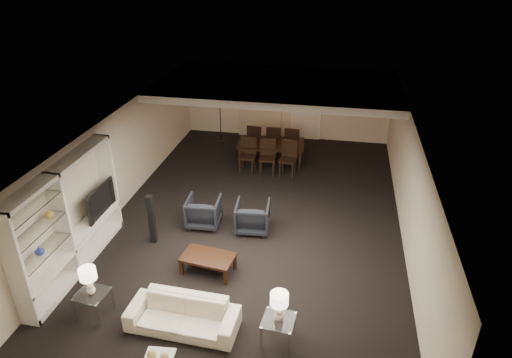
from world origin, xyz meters
The scene contains 34 objects.
floor centered at (0.00, 0.00, 0.00)m, with size 11.00×11.00×0.00m, color black.
ceiling centered at (0.00, 0.00, 2.50)m, with size 7.00×11.00×0.02m, color silver.
wall_back centered at (0.00, 5.50, 1.25)m, with size 7.00×0.02×2.50m, color beige.
wall_front centered at (0.00, -5.50, 1.25)m, with size 7.00×0.02×2.50m, color beige.
wall_left centered at (-3.50, 0.00, 1.25)m, with size 0.02×11.00×2.50m, color beige.
wall_right centered at (3.50, 0.00, 1.25)m, with size 0.02×11.00×2.50m, color beige.
ceiling_soffit centered at (0.00, 3.50, 2.40)m, with size 7.00×4.00×0.20m, color silver.
curtains centered at (-0.90, 5.42, 1.20)m, with size 1.50×0.12×2.40m, color beige.
door centered at (0.70, 5.47, 1.05)m, with size 0.90×0.05×2.10m, color silver.
painting centered at (2.10, 5.46, 1.55)m, with size 0.95×0.04×0.65m, color #142D38.
media_unit centered at (-3.31, -2.60, 1.18)m, with size 0.38×3.40×2.35m, color white, non-canonical shape.
pendant_light centered at (0.30, 3.50, 1.92)m, with size 0.52×0.52×0.24m, color #D8591E.
sofa centered at (-0.58, -3.82, 0.29)m, with size 1.96×0.77×0.57m, color beige.
coffee_table centered at (-0.58, -2.22, 0.19)m, with size 1.08×0.63×0.39m, color black, non-canonical shape.
armchair_left centered at (-1.18, -0.52, 0.36)m, with size 0.78×0.80×0.73m, color black.
armchair_right centered at (0.02, -0.52, 0.36)m, with size 0.78×0.80×0.73m, color black.
side_table_left centered at (-2.28, -3.82, 0.25)m, with size 0.54×0.54×0.50m, color white, non-canonical shape.
side_table_right centered at (1.12, -3.82, 0.25)m, with size 0.54×0.54×0.50m, color silver, non-canonical shape.
table_lamp_left centered at (-2.28, -3.82, 0.78)m, with size 0.30×0.30×0.56m, color #F2E3CC, non-canonical shape.
table_lamp_right centered at (1.12, -3.82, 0.78)m, with size 0.30×0.30×0.56m, color beige, non-canonical shape.
gold_gourd_a centered at (-0.68, -4.92, 0.52)m, with size 0.14×0.14×0.14m, color tan.
gold_gourd_b centered at (-0.48, -4.92, 0.51)m, with size 0.13×0.13×0.13m, color tan.
television centered at (-3.28, -1.60, 1.07)m, with size 0.15×1.12×0.65m, color black.
vase_blue centered at (-3.31, -3.60, 1.15)m, with size 0.17×0.17×0.18m, color #24349F.
vase_amber centered at (-3.31, -3.12, 1.65)m, with size 0.17×0.17×0.18m, color gold.
floor_speaker centered at (-2.11, -1.41, 0.60)m, with size 0.13×0.13×1.19m, color black.
dining_table centered at (-0.14, 3.15, 0.35)m, with size 2.00×1.11×0.70m, color black.
chair_nl centered at (-0.74, 2.50, 0.52)m, with size 0.48×0.48×1.04m, color black, non-canonical shape.
chair_nm centered at (-0.14, 2.50, 0.52)m, with size 0.48×0.48×1.04m, color black, non-canonical shape.
chair_nr centered at (0.46, 2.50, 0.52)m, with size 0.48×0.48×1.04m, color black, non-canonical shape.
chair_fl centered at (-0.74, 3.80, 0.52)m, with size 0.48×0.48×1.04m, color black, non-canonical shape.
chair_fm centered at (-0.14, 3.80, 0.52)m, with size 0.48×0.48×1.04m, color black, non-canonical shape.
chair_fr centered at (0.46, 3.80, 0.52)m, with size 0.48×0.48×1.04m, color black, non-canonical shape.
floor_lamp centered at (-2.11, 4.62, 0.73)m, with size 0.21×0.21×1.45m, color black, non-canonical shape.
Camera 1 is at (1.82, -9.48, 6.10)m, focal length 32.00 mm.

